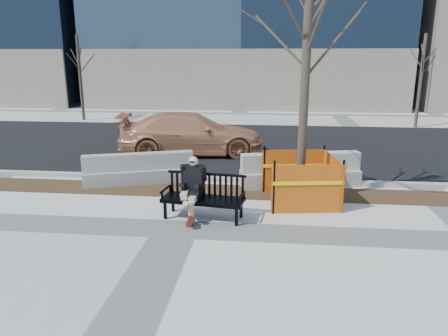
{
  "coord_description": "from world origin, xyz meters",
  "views": [
    {
      "loc": [
        1.84,
        -7.96,
        3.48
      ],
      "look_at": [
        0.87,
        1.27,
        1.01
      ],
      "focal_mm": 33.47,
      "sensor_mm": 36.0,
      "label": 1
    }
  ],
  "objects": [
    {
      "name": "far_tree_left",
      "position": [
        -8.63,
        14.88,
        0.0
      ],
      "size": [
        1.91,
        1.91,
        5.06
      ],
      "primitive_type": null,
      "rotation": [
        0.0,
        0.0,
        0.02
      ],
      "color": "#41352A",
      "rests_on": "ground"
    },
    {
      "name": "bench",
      "position": [
        0.47,
        0.67,
        0.0
      ],
      "size": [
        1.94,
        0.92,
        0.99
      ],
      "primitive_type": null,
      "rotation": [
        0.0,
        0.0,
        -0.14
      ],
      "color": "black",
      "rests_on": "ground"
    },
    {
      "name": "mulch_strip",
      "position": [
        0.0,
        2.6,
        0.0
      ],
      "size": [
        40.0,
        1.2,
        0.02
      ],
      "primitive_type": "cube",
      "color": "#47301C",
      "rests_on": "ground"
    },
    {
      "name": "jersey_barrier_right",
      "position": [
        2.78,
        3.34,
        0.0
      ],
      "size": [
        3.37,
        1.4,
        0.95
      ],
      "primitive_type": null,
      "rotation": [
        0.0,
        0.0,
        0.23
      ],
      "color": "#A8A59D",
      "rests_on": "ground"
    },
    {
      "name": "curb",
      "position": [
        0.0,
        3.55,
        0.06
      ],
      "size": [
        60.0,
        0.25,
        0.12
      ],
      "primitive_type": "cube",
      "color": "#9E9B93",
      "rests_on": "ground"
    },
    {
      "name": "asphalt_street",
      "position": [
        0.0,
        8.8,
        0.0
      ],
      "size": [
        60.0,
        10.4,
        0.01
      ],
      "primitive_type": "cube",
      "color": "black",
      "rests_on": "ground"
    },
    {
      "name": "far_tree_right",
      "position": [
        9.41,
        14.19,
        0.0
      ],
      "size": [
        1.87,
        1.87,
        4.97
      ],
      "primitive_type": null,
      "rotation": [
        0.0,
        0.0,
        -0.01
      ],
      "color": "#4E4132",
      "rests_on": "ground"
    },
    {
      "name": "jersey_barrier_left",
      "position": [
        -1.75,
        3.13,
        0.0
      ],
      "size": [
        3.1,
        1.56,
        0.88
      ],
      "primitive_type": null,
      "rotation": [
        0.0,
        0.0,
        0.33
      ],
      "color": "gray",
      "rests_on": "ground"
    },
    {
      "name": "tree_fence",
      "position": [
        2.68,
        1.99,
        0.0
      ],
      "size": [
        2.86,
        2.86,
        6.27
      ],
      "primitive_type": null,
      "rotation": [
        0.0,
        0.0,
        0.15
      ],
      "color": "orange",
      "rests_on": "ground"
    },
    {
      "name": "sedan",
      "position": [
        -0.93,
        6.96,
        0.0
      ],
      "size": [
        5.53,
        2.92,
        1.53
      ],
      "primitive_type": "imported",
      "rotation": [
        0.0,
        0.0,
        1.72
      ],
      "color": "tan",
      "rests_on": "ground"
    },
    {
      "name": "ground",
      "position": [
        0.0,
        0.0,
        0.0
      ],
      "size": [
        120.0,
        120.0,
        0.0
      ],
      "primitive_type": "plane",
      "color": "beige",
      "rests_on": "ground"
    },
    {
      "name": "seated_man",
      "position": [
        0.22,
        0.75,
        0.0
      ],
      "size": [
        0.71,
        1.03,
        1.35
      ],
      "primitive_type": null,
      "rotation": [
        0.0,
        0.0,
        -0.14
      ],
      "color": "black",
      "rests_on": "ground"
    }
  ]
}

